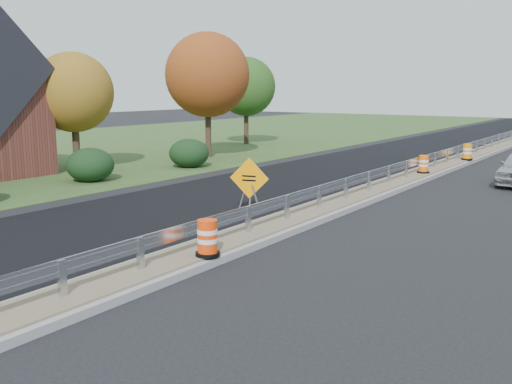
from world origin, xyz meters
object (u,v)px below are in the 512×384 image
Objects in this scene: barrel_median_mid at (424,165)px; barrel_median_far at (467,152)px; caution_sign at (249,199)px; barrel_median_near at (207,238)px.

barrel_median_far is (0.32, 6.23, 0.03)m from barrel_median_mid.
barrel_median_mid is 6.24m from barrel_median_far.
barrel_median_far is (2.45, 17.11, 0.17)m from caution_sign.
barrel_median_near is 15.99m from barrel_median_mid.
caution_sign is 2.14× the size of barrel_median_far.
barrel_median_near is at bearing -90.00° from barrel_median_far.
barrel_median_near is at bearing -88.86° from barrel_median_mid.
barrel_median_far reaches higher than barrel_median_near.
caution_sign is 5.66m from barrel_median_near.
barrel_median_far is at bearing 87.07° from barrel_median_mid.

